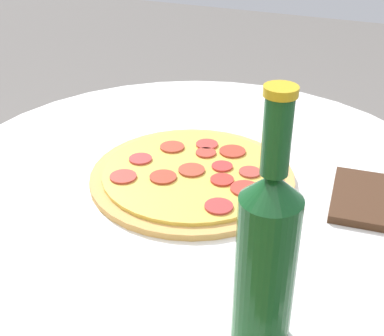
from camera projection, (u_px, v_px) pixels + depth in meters
The scene contains 3 objects.
table at pixel (196, 260), 0.95m from camera, with size 0.83×0.83×0.73m.
pizza at pixel (192, 175), 0.84m from camera, with size 0.32×0.32×0.02m.
beer_bottle at pixel (266, 254), 0.51m from camera, with size 0.06×0.06×0.28m.
Camera 1 is at (-0.28, 0.68, 1.17)m, focal length 50.00 mm.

